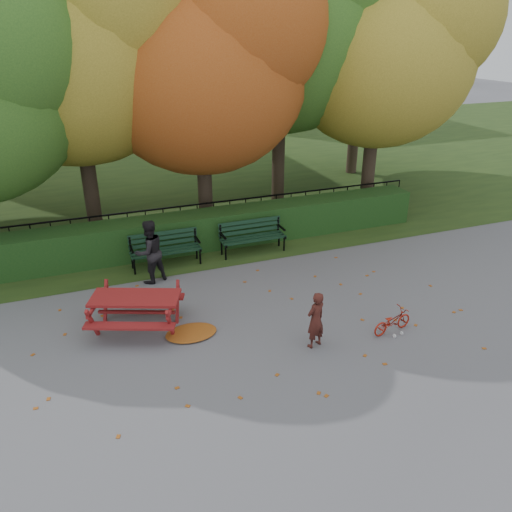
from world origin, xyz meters
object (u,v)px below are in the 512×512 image
object	(u,v)px
picnic_table	(136,304)
bicycle	(392,321)
adult	(149,252)
tree_b	(84,39)
tree_c	(213,61)
child	(316,320)
bench_right	(252,234)
tree_e	(393,48)
tree_g	(373,36)
bench_left	(165,247)
tree_d	(296,16)

from	to	relation	value
picnic_table	bicycle	distance (m)	5.22
adult	tree_b	bearing A→B (deg)	-103.83
tree_c	child	size ratio (longest dim) A/B	6.84
bench_right	adult	bearing A→B (deg)	-164.63
tree_e	bicycle	world-z (taller)	tree_e
tree_g	adult	bearing A→B (deg)	-145.94
bench_left	adult	world-z (taller)	adult
tree_b	bench_right	distance (m)	6.76
bicycle	tree_e	bearing A→B (deg)	-40.65
tree_b	tree_e	size ratio (longest dim) A/B	1.08
child	adult	size ratio (longest dim) A/B	0.74
adult	bicycle	size ratio (longest dim) A/B	1.67
child	tree_g	bearing A→B (deg)	-144.13
bench_left	adult	xyz separation A→B (m)	(-0.51, -0.80, 0.27)
tree_c	tree_e	distance (m)	5.70
tree_b	picnic_table	xyz separation A→B (m)	(-0.02, -5.86, -4.82)
tree_e	child	bearing A→B (deg)	-131.05
bench_right	child	size ratio (longest dim) A/B	1.54
tree_d	bench_right	bearing A→B (deg)	-128.23
tree_d	bench_left	world-z (taller)	tree_d
tree_b	tree_g	xyz separation A→B (m)	(10.78, 3.02, -0.03)
bench_left	tree_g	bearing A→B (deg)	32.17
tree_g	bicycle	bearing A→B (deg)	-118.85
tree_g	tree_c	bearing A→B (deg)	-153.13
tree_b	bench_right	size ratio (longest dim) A/B	4.88
tree_c	adult	distance (m)	5.71
bench_left	picnic_table	size ratio (longest dim) A/B	0.83
tree_d	tree_g	xyz separation A→B (m)	(4.46, 2.53, -0.61)
tree_e	picnic_table	distance (m)	11.17
bench_right	bicycle	world-z (taller)	bench_right
picnic_table	adult	xyz separation A→B (m)	(0.65, 2.02, 0.20)
tree_d	picnic_table	size ratio (longest dim) A/B	4.43
tree_b	adult	world-z (taller)	tree_b
tree_d	adult	world-z (taller)	tree_d
child	tree_b	bearing A→B (deg)	-86.61
tree_c	adult	bearing A→B (deg)	-130.86
tree_b	child	world-z (taller)	tree_b
tree_c	child	xyz separation A→B (m)	(-0.17, -6.92, -4.24)
tree_c	adult	size ratio (longest dim) A/B	5.06
tree_b	tree_c	world-z (taller)	tree_b
bicycle	adult	bearing A→B (deg)	36.94
bicycle	child	bearing A→B (deg)	76.49
bench_right	adult	world-z (taller)	adult
tree_c	child	distance (m)	8.12
tree_d	bicycle	distance (m)	10.21
tree_d	bench_right	xyz separation A→B (m)	(-2.78, -3.53, -5.46)
bench_right	tree_d	bearing A→B (deg)	51.77
tree_g	bicycle	size ratio (longest dim) A/B	9.01
tree_b	tree_c	distance (m)	3.42
bench_left	bench_right	distance (m)	2.40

